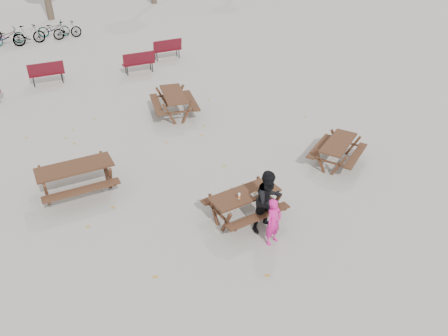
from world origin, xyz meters
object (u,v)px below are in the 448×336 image
soda_bottle (239,196)px  picnic_table_north (77,180)px  picnic_table_east (337,153)px  adult (269,201)px  picnic_table_far (174,104)px  main_picnic_table (245,199)px  food_tray (255,194)px  child (274,222)px

soda_bottle → picnic_table_north: 4.68m
picnic_table_east → adult: bearing=173.1°
picnic_table_north → picnic_table_east: bearing=-15.3°
soda_bottle → adult: 0.73m
picnic_table_north → picnic_table_far: picnic_table_north is taller
picnic_table_east → picnic_table_north: (-7.30, 2.67, 0.07)m
soda_bottle → picnic_table_east: (4.23, 0.85, -0.47)m
main_picnic_table → picnic_table_north: (-3.32, 3.41, -0.15)m
main_picnic_table → picnic_table_far: bearing=78.8°
food_tray → adult: adult is taller
main_picnic_table → picnic_table_north: picnic_table_north is taller
picnic_table_far → soda_bottle: bearing=-176.8°
child → food_tray: bearing=70.5°
food_tray → soda_bottle: 0.43m
child → picnic_table_far: size_ratio=0.63×
picnic_table_north → adult: bearing=-43.8°
food_tray → picnic_table_north: picnic_table_north is taller
picnic_table_north → picnic_table_far: bearing=39.6°
child → picnic_table_east: (3.94, 1.88, -0.25)m
picnic_table_east → picnic_table_far: picnic_table_far is taller
soda_bottle → picnic_table_east: bearing=11.3°
main_picnic_table → picnic_table_far: 6.76m
main_picnic_table → picnic_table_far: picnic_table_far is taller
child → adult: (0.22, 0.50, 0.21)m
child → picnic_table_north: size_ratio=0.61×
picnic_table_far → picnic_table_east: bearing=-139.4°
main_picnic_table → soda_bottle: size_ratio=10.59×
adult → picnic_table_far: (1.05, 7.26, -0.40)m
food_tray → child: bearing=-97.8°
picnic_table_north → food_tray: bearing=-41.1°
main_picnic_table → picnic_table_east: bearing=10.6°
adult → picnic_table_east: size_ratio=0.96×
picnic_table_east → food_tray: bearing=166.5°
main_picnic_table → child: bearing=-87.9°
child → picnic_table_far: (1.27, 7.76, -0.20)m
adult → picnic_table_far: adult is taller
picnic_table_east → picnic_table_north: size_ratio=0.85×
soda_bottle → adult: (0.51, -0.53, -0.02)m
food_tray → picnic_table_east: size_ratio=0.10×
child → picnic_table_north: child is taller
main_picnic_table → child: 1.13m
adult → picnic_table_east: 4.00m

